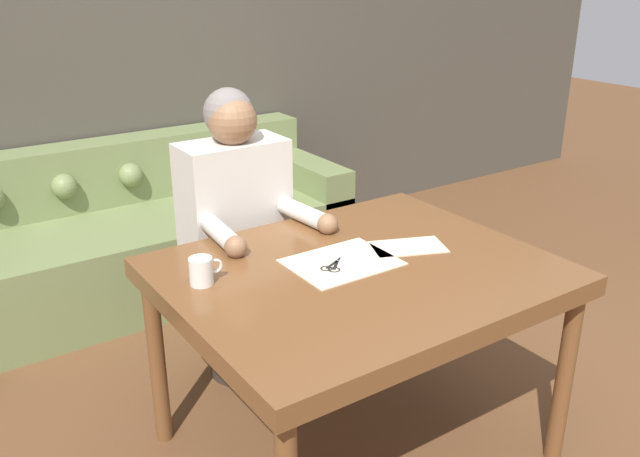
% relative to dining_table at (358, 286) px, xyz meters
% --- Properties ---
extents(ground_plane, '(16.00, 16.00, 0.00)m').
position_rel_dining_table_xyz_m(ground_plane, '(-0.02, -0.02, -0.68)').
color(ground_plane, brown).
extents(wall_back, '(8.00, 0.06, 2.60)m').
position_rel_dining_table_xyz_m(wall_back, '(-0.02, 2.16, 0.62)').
color(wall_back, '#474238').
rests_on(wall_back, ground_plane).
extents(dining_table, '(1.26, 1.03, 0.75)m').
position_rel_dining_table_xyz_m(dining_table, '(0.00, 0.00, 0.00)').
color(dining_table, brown).
rests_on(dining_table, ground_plane).
extents(couch, '(2.17, 0.83, 0.79)m').
position_rel_dining_table_xyz_m(couch, '(-0.14, 1.74, -0.38)').
color(couch, olive).
rests_on(couch, ground_plane).
extents(person, '(0.47, 0.56, 1.25)m').
position_rel_dining_table_xyz_m(person, '(-0.11, 0.69, -0.04)').
color(person, '#33281E').
rests_on(person, ground_plane).
extents(pattern_paper_main, '(0.36, 0.28, 0.00)m').
position_rel_dining_table_xyz_m(pattern_paper_main, '(-0.03, 0.06, 0.07)').
color(pattern_paper_main, beige).
rests_on(pattern_paper_main, dining_table).
extents(pattern_paper_offcut, '(0.30, 0.24, 0.00)m').
position_rel_dining_table_xyz_m(pattern_paper_offcut, '(0.25, 0.03, 0.07)').
color(pattern_paper_offcut, beige).
rests_on(pattern_paper_offcut, dining_table).
extents(scissors, '(0.20, 0.16, 0.01)m').
position_rel_dining_table_xyz_m(scissors, '(-0.06, 0.06, 0.07)').
color(scissors, silver).
rests_on(scissors, dining_table).
extents(mug, '(0.11, 0.08, 0.09)m').
position_rel_dining_table_xyz_m(mug, '(-0.49, 0.18, 0.12)').
color(mug, silver).
rests_on(mug, dining_table).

